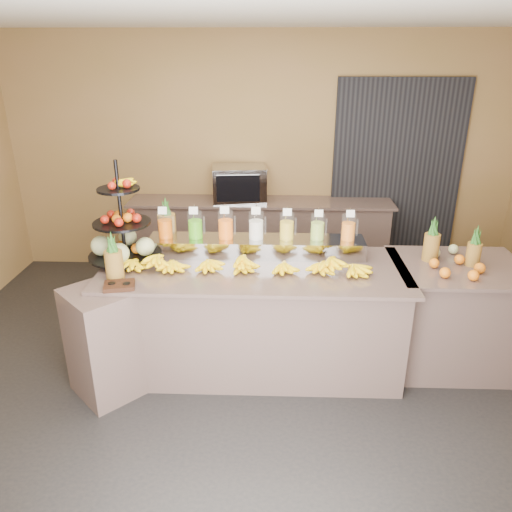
# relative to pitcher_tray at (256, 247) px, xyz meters

# --- Properties ---
(ground) EXTENTS (6.00, 6.00, 0.00)m
(ground) POSITION_rel_pitcher_tray_xyz_m (-0.01, -0.58, -1.01)
(ground) COLOR black
(ground) RESTS_ON ground
(room_envelope) EXTENTS (6.04, 5.02, 2.82)m
(room_envelope) POSITION_rel_pitcher_tray_xyz_m (0.18, 0.21, 0.87)
(room_envelope) COLOR olive
(room_envelope) RESTS_ON ground
(buffet_counter) EXTENTS (2.75, 1.25, 0.93)m
(buffet_counter) POSITION_rel_pitcher_tray_xyz_m (-0.12, -0.32, -0.54)
(buffet_counter) COLOR gray
(buffet_counter) RESTS_ON ground
(right_counter) EXTENTS (1.08, 0.88, 0.93)m
(right_counter) POSITION_rel_pitcher_tray_xyz_m (1.69, -0.18, -0.54)
(right_counter) COLOR gray
(right_counter) RESTS_ON ground
(back_ledge) EXTENTS (3.10, 0.55, 0.93)m
(back_ledge) POSITION_rel_pitcher_tray_xyz_m (-0.01, 1.67, -0.54)
(back_ledge) COLOR gray
(back_ledge) RESTS_ON ground
(pitcher_tray) EXTENTS (1.85, 0.30, 0.15)m
(pitcher_tray) POSITION_rel_pitcher_tray_xyz_m (0.00, 0.00, 0.00)
(pitcher_tray) COLOR gray
(pitcher_tray) RESTS_ON buffet_counter
(juice_pitcher_orange_a) EXTENTS (0.12, 0.13, 0.30)m
(juice_pitcher_orange_a) POSITION_rel_pitcher_tray_xyz_m (-0.78, -0.00, 0.18)
(juice_pitcher_orange_a) COLOR silver
(juice_pitcher_orange_a) RESTS_ON pitcher_tray
(juice_pitcher_green) EXTENTS (0.13, 0.13, 0.30)m
(juice_pitcher_green) POSITION_rel_pitcher_tray_xyz_m (-0.52, -0.00, 0.18)
(juice_pitcher_green) COLOR silver
(juice_pitcher_green) RESTS_ON pitcher_tray
(juice_pitcher_orange_b) EXTENTS (0.13, 0.13, 0.31)m
(juice_pitcher_orange_b) POSITION_rel_pitcher_tray_xyz_m (-0.26, -0.00, 0.18)
(juice_pitcher_orange_b) COLOR silver
(juice_pitcher_orange_b) RESTS_ON pitcher_tray
(juice_pitcher_milk) EXTENTS (0.13, 0.13, 0.31)m
(juice_pitcher_milk) POSITION_rel_pitcher_tray_xyz_m (-0.00, -0.00, 0.18)
(juice_pitcher_milk) COLOR silver
(juice_pitcher_milk) RESTS_ON pitcher_tray
(juice_pitcher_lemon) EXTENTS (0.12, 0.13, 0.30)m
(juice_pitcher_lemon) POSITION_rel_pitcher_tray_xyz_m (0.26, -0.00, 0.18)
(juice_pitcher_lemon) COLOR silver
(juice_pitcher_lemon) RESTS_ON pitcher_tray
(juice_pitcher_lime) EXTENTS (0.12, 0.12, 0.29)m
(juice_pitcher_lime) POSITION_rel_pitcher_tray_xyz_m (0.52, -0.00, 0.17)
(juice_pitcher_lime) COLOR silver
(juice_pitcher_lime) RESTS_ON pitcher_tray
(juice_pitcher_orange_c) EXTENTS (0.12, 0.12, 0.29)m
(juice_pitcher_orange_c) POSITION_rel_pitcher_tray_xyz_m (0.78, -0.00, 0.17)
(juice_pitcher_orange_c) COLOR silver
(juice_pitcher_orange_c) RESTS_ON pitcher_tray
(banana_heap) EXTENTS (2.05, 0.18, 0.17)m
(banana_heap) POSITION_rel_pitcher_tray_xyz_m (-0.09, -0.33, -0.01)
(banana_heap) COLOR yellow
(banana_heap) RESTS_ON buffet_counter
(fruit_stand) EXTENTS (0.61, 0.61, 0.85)m
(fruit_stand) POSITION_rel_pitcher_tray_xyz_m (-1.06, -0.16, 0.14)
(fruit_stand) COLOR black
(fruit_stand) RESTS_ON buffet_counter
(condiment_caddy) EXTENTS (0.26, 0.21, 0.03)m
(condiment_caddy) POSITION_rel_pitcher_tray_xyz_m (-1.00, -0.69, -0.06)
(condiment_caddy) COLOR black
(condiment_caddy) RESTS_ON buffet_counter
(pineapple_left_a) EXTENTS (0.14, 0.14, 0.39)m
(pineapple_left_a) POSITION_rel_pitcher_tray_xyz_m (-1.07, -0.54, 0.07)
(pineapple_left_a) COLOR brown
(pineapple_left_a) RESTS_ON buffet_counter
(pineapple_left_b) EXTENTS (0.16, 0.16, 0.46)m
(pineapple_left_b) POSITION_rel_pitcher_tray_xyz_m (-0.81, 0.19, 0.10)
(pineapple_left_b) COLOR brown
(pineapple_left_b) RESTS_ON buffet_counter
(right_fruit_pile) EXTENTS (0.44, 0.42, 0.23)m
(right_fruit_pile) POSITION_rel_pitcher_tray_xyz_m (1.61, -0.21, -0.00)
(right_fruit_pile) COLOR brown
(right_fruit_pile) RESTS_ON right_counter
(oven_warmer) EXTENTS (0.65, 0.49, 0.41)m
(oven_warmer) POSITION_rel_pitcher_tray_xyz_m (-0.25, 1.67, 0.13)
(oven_warmer) COLOR gray
(oven_warmer) RESTS_ON back_ledge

